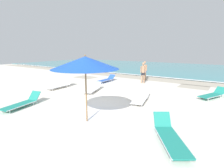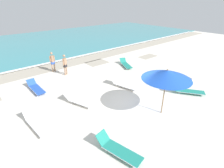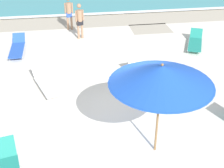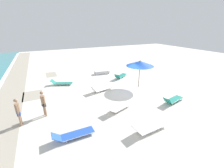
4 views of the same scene
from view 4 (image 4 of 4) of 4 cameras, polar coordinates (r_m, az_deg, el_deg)
The scene contains 12 objects.
ground_plane at distance 13.42m, azimuth 5.59°, elevation -3.91°, with size 60.00×60.00×0.16m.
beach_umbrella at distance 14.31m, azimuth 10.62°, elevation 7.69°, with size 2.58×2.58×2.64m.
lounger_stack at distance 18.71m, azimuth -3.90°, elevation 4.45°, with size 0.87×1.97×0.41m.
sun_lounger_under_umbrella at distance 13.76m, azimuth -4.11°, elevation -1.83°, with size 1.07×2.24×0.62m.
sun_lounger_beside_umbrella at distance 17.37m, azimuth 3.30°, elevation 3.17°, with size 1.72×2.14×0.63m.
sun_lounger_near_water_left at distance 8.67m, azimuth -14.43°, elevation -18.02°, with size 0.65×2.19×0.53m.
sun_lounger_near_water_right at distance 9.07m, azimuth 13.79°, elevation -15.90°, with size 0.76×2.28×0.60m.
sun_lounger_mid_beach_solo at distance 12.71m, azimuth 22.16°, elevation -5.51°, with size 1.03×2.16×0.61m.
sun_lounger_mid_beach_pair_a at distance 16.01m, azimuth -18.68°, elevation 0.43°, with size 1.41×2.17×0.55m.
sun_lounger_mid_beach_pair_b at distance 10.72m, azimuth 2.41°, elevation -8.96°, with size 1.25×2.16×0.52m.
beachgoer_wading_adult at distance 10.41m, azimuth -32.16°, elevation -8.57°, with size 0.45×0.27×1.76m.
beachgoer_shoreline_child at distance 10.71m, azimuth -24.70°, elevation -6.30°, with size 0.42×0.28×1.76m.
Camera 4 is at (-10.29, 6.48, 5.61)m, focal length 24.00 mm.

